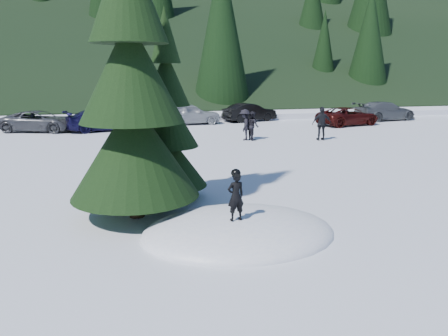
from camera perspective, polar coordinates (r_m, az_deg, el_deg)
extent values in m
plane|color=white|center=(10.12, 1.92, -8.58)|extent=(200.00, 200.00, 0.00)
ellipsoid|color=white|center=(10.12, 1.92, -8.58)|extent=(4.48, 3.52, 0.96)
cylinder|color=black|center=(11.27, -11.43, -2.85)|extent=(0.38, 0.38, 1.40)
cone|color=black|center=(11.04, -11.67, 2.63)|extent=(3.20, 3.20, 2.46)
cone|color=black|center=(10.88, -12.11, 12.32)|extent=(2.54, 2.54, 2.46)
cylinder|color=black|center=(12.75, -7.19, -1.82)|extent=(0.26, 0.26, 1.00)
cone|color=black|center=(12.60, -7.27, 1.08)|extent=(2.20, 2.20, 1.52)
cone|color=black|center=(12.42, -7.42, 6.28)|extent=(1.75, 1.75, 1.52)
cone|color=black|center=(12.35, -7.57, 11.59)|extent=(1.29, 1.29, 1.52)
cone|color=black|center=(12.39, -7.73, 16.92)|extent=(0.84, 0.84, 1.52)
imported|color=black|center=(9.40, 1.54, -3.72)|extent=(0.43, 0.33, 1.07)
imported|color=black|center=(23.51, 3.76, 5.55)|extent=(0.68, 0.82, 1.55)
imported|color=black|center=(23.92, 12.66, 5.68)|extent=(1.10, 0.59, 1.79)
imported|color=black|center=(23.45, 2.75, 5.67)|extent=(0.94, 1.21, 1.65)
imported|color=#414348|center=(29.06, -22.93, 5.65)|extent=(4.98, 3.39, 1.27)
imported|color=#110E34|center=(28.14, -15.46, 6.05)|extent=(4.89, 2.98, 1.32)
imported|color=#979B9F|center=(30.48, -4.54, 7.06)|extent=(4.41, 2.13, 1.45)
imported|color=black|center=(32.31, 3.36, 7.27)|extent=(4.23, 2.45, 1.32)
imported|color=black|center=(31.06, 15.89, 6.52)|extent=(4.78, 3.00, 1.23)
imported|color=#4A4E51|center=(35.05, 20.25, 7.00)|extent=(5.06, 2.61, 1.40)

